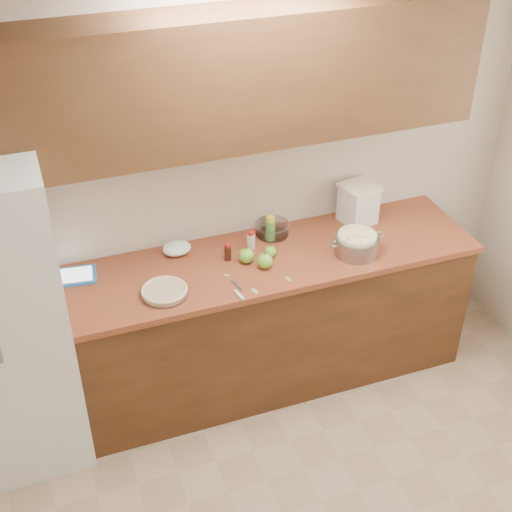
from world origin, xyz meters
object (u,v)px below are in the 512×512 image
object	(u,v)px
flour_canister	(358,203)
pie	(165,292)
tablet	(75,276)
colander	(357,244)

from	to	relation	value
flour_canister	pie	bearing A→B (deg)	-165.84
tablet	colander	bearing A→B (deg)	-3.86
pie	colander	bearing A→B (deg)	0.60
pie	tablet	world-z (taller)	pie
colander	flour_canister	world-z (taller)	flour_canister
pie	flour_canister	bearing A→B (deg)	14.16
pie	tablet	xyz separation A→B (m)	(-0.43, 0.33, -0.01)
pie	colander	distance (m)	1.15
tablet	flour_canister	bearing A→B (deg)	7.55
colander	tablet	bearing A→B (deg)	168.70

